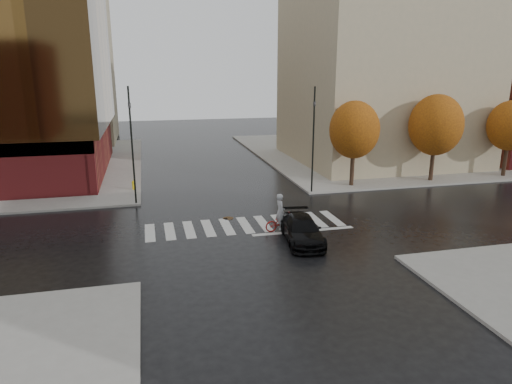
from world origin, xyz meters
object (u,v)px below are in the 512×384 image
at_px(cyclist, 281,218).
at_px(traffic_light_nw, 132,137).
at_px(traffic_light_ne, 313,133).
at_px(fire_hydrant, 134,185).
at_px(sedan, 302,230).

xyz_separation_m(cyclist, traffic_light_nw, (-8.06, 7.25, 3.85)).
relative_size(traffic_light_ne, fire_hydrant, 10.93).
relative_size(cyclist, fire_hydrant, 3.16).
bearing_deg(sedan, fire_hydrant, 131.91).
bearing_deg(fire_hydrant, traffic_light_nw, -86.91).
relative_size(sedan, traffic_light_nw, 0.59).
distance_m(cyclist, traffic_light_ne, 9.35).
xyz_separation_m(cyclist, fire_hydrant, (-8.26, 10.95, -0.22)).
relative_size(sedan, fire_hydrant, 6.54).
bearing_deg(fire_hydrant, traffic_light_ne, -16.12).
distance_m(traffic_light_nw, traffic_light_ne, 12.60).
xyz_separation_m(traffic_light_ne, fire_hydrant, (-12.80, 3.70, -3.98)).
bearing_deg(cyclist, traffic_light_ne, -35.13).
height_order(cyclist, traffic_light_ne, traffic_light_ne).
xyz_separation_m(cyclist, traffic_light_ne, (4.54, 7.25, 3.76)).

